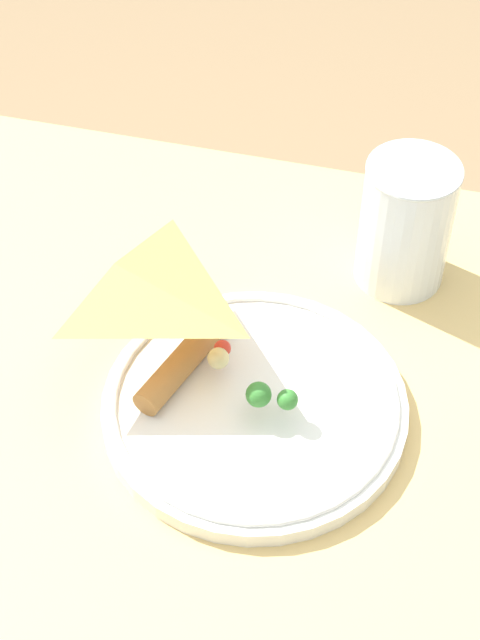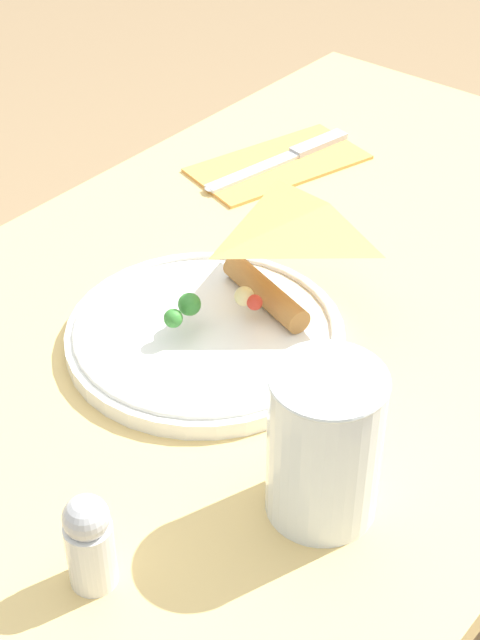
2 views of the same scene
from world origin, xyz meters
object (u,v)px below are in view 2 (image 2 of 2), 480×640
at_px(dining_table, 306,378).
at_px(butter_knife, 286,157).
at_px(napkin_folded, 278,164).
at_px(salt_shaker, 89,541).
at_px(plate_pizza, 208,330).
at_px(milk_glass, 324,451).

distance_m(dining_table, butter_knife, 0.29).
relative_size(napkin_folded, salt_shaker, 2.83).
relative_size(dining_table, plate_pizza, 3.88).
xyz_separation_m(dining_table, milk_glass, (0.24, 0.18, 0.19)).
relative_size(dining_table, butter_knife, 4.59).
height_order(plate_pizza, salt_shaker, salt_shaker).
xyz_separation_m(dining_table, salt_shaker, (0.40, 0.10, 0.17)).
bearing_deg(butter_knife, napkin_folded, 0.00).
bearing_deg(salt_shaker, butter_knife, -154.98).
distance_m(napkin_folded, salt_shaker, 0.63).
xyz_separation_m(plate_pizza, napkin_folded, (-0.31, -0.16, -0.01)).
distance_m(plate_pizza, napkin_folded, 0.35).
bearing_deg(milk_glass, napkin_folded, -138.93).
bearing_deg(milk_glass, dining_table, -142.52).
bearing_deg(dining_table, plate_pizza, -6.50).
bearing_deg(dining_table, milk_glass, 37.48).
distance_m(milk_glass, napkin_folded, 0.54).
bearing_deg(salt_shaker, napkin_folded, -154.36).
bearing_deg(milk_glass, plate_pizza, -116.12).
bearing_deg(dining_table, napkin_folded, -134.54).
relative_size(milk_glass, salt_shaker, 1.59).
xyz_separation_m(plate_pizza, butter_knife, (-0.32, -0.16, -0.01)).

